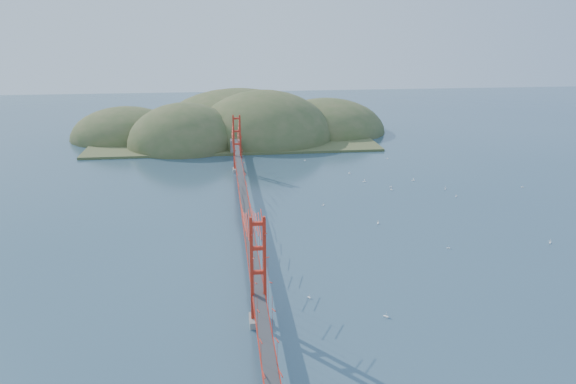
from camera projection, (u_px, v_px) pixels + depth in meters
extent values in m
plane|color=#335066|center=(245.00, 223.00, 86.37)|extent=(320.00, 320.00, 0.00)
cube|color=gray|center=(259.00, 320.00, 57.84)|extent=(2.00, 2.40, 0.70)
cube|color=gray|center=(238.00, 170.00, 114.69)|extent=(2.00, 2.40, 0.70)
cube|color=red|center=(245.00, 202.00, 85.38)|extent=(1.40, 92.00, 0.16)
cube|color=red|center=(245.00, 203.00, 85.44)|extent=(1.33, 92.00, 0.24)
cube|color=#38383A|center=(244.00, 202.00, 85.35)|extent=(1.19, 92.00, 0.03)
cube|color=gray|center=(235.00, 147.00, 129.46)|extent=(2.20, 2.60, 3.30)
cube|color=brown|center=(233.00, 137.00, 146.93)|extent=(70.00, 40.00, 0.60)
ellipsoid|color=brown|center=(185.00, 146.00, 138.03)|extent=(28.00, 28.00, 21.00)
ellipsoid|color=brown|center=(264.00, 139.00, 146.04)|extent=(36.00, 36.00, 25.00)
ellipsoid|color=brown|center=(326.00, 131.00, 155.70)|extent=(32.00, 32.00, 18.00)
ellipsoid|color=brown|center=(126.00, 137.00, 147.55)|extent=(28.00, 28.00, 16.00)
ellipsoid|color=brown|center=(239.00, 128.00, 160.50)|extent=(44.00, 44.00, 22.00)
cube|color=white|center=(550.00, 243.00, 78.40)|extent=(0.55, 0.58, 0.11)
cylinder|color=white|center=(550.00, 241.00, 78.30)|extent=(0.02, 0.02, 0.65)
cube|color=white|center=(522.00, 187.00, 104.11)|extent=(0.53, 0.41, 0.09)
cylinder|color=white|center=(523.00, 186.00, 104.03)|extent=(0.01, 0.01, 0.56)
cube|color=white|center=(387.00, 159.00, 125.09)|extent=(0.52, 0.29, 0.09)
cylinder|color=white|center=(387.00, 158.00, 125.01)|extent=(0.01, 0.01, 0.54)
cube|color=white|center=(445.00, 189.00, 103.00)|extent=(0.48, 0.56, 0.10)
cylinder|color=white|center=(445.00, 187.00, 102.91)|extent=(0.02, 0.02, 0.61)
cube|color=white|center=(323.00, 205.00, 94.15)|extent=(0.48, 0.48, 0.09)
cylinder|color=white|center=(323.00, 204.00, 94.07)|extent=(0.01, 0.01, 0.56)
cube|color=white|center=(364.00, 182.00, 107.59)|extent=(0.62, 0.32, 0.11)
cylinder|color=white|center=(364.00, 180.00, 107.49)|extent=(0.02, 0.02, 0.65)
cube|color=white|center=(448.00, 248.00, 76.68)|extent=(0.48, 0.38, 0.09)
cylinder|color=white|center=(449.00, 246.00, 76.60)|extent=(0.01, 0.01, 0.52)
cube|color=white|center=(305.00, 160.00, 123.62)|extent=(0.49, 0.21, 0.09)
cylinder|color=white|center=(305.00, 159.00, 123.54)|extent=(0.01, 0.01, 0.51)
cube|color=white|center=(309.00, 298.00, 63.16)|extent=(0.36, 0.50, 0.09)
cylinder|color=white|center=(309.00, 295.00, 63.08)|extent=(0.01, 0.01, 0.52)
cube|color=white|center=(386.00, 317.00, 59.12)|extent=(0.57, 0.55, 0.11)
cylinder|color=white|center=(386.00, 314.00, 59.02)|extent=(0.02, 0.02, 0.65)
cube|color=white|center=(378.00, 223.00, 85.80)|extent=(0.40, 0.64, 0.11)
cylinder|color=white|center=(378.00, 221.00, 85.70)|extent=(0.02, 0.02, 0.66)
cube|color=white|center=(391.00, 190.00, 102.56)|extent=(0.47, 0.54, 0.10)
cylinder|color=white|center=(391.00, 188.00, 102.47)|extent=(0.02, 0.02, 0.59)
cube|color=white|center=(456.00, 196.00, 98.73)|extent=(0.48, 0.46, 0.09)
cylinder|color=white|center=(456.00, 195.00, 98.65)|extent=(0.01, 0.01, 0.55)
cube|color=white|center=(391.00, 187.00, 104.24)|extent=(0.53, 0.39, 0.09)
cylinder|color=white|center=(391.00, 186.00, 104.15)|extent=(0.01, 0.01, 0.55)
cube|color=white|center=(350.00, 173.00, 113.32)|extent=(0.47, 0.64, 0.11)
cylinder|color=white|center=(350.00, 172.00, 113.22)|extent=(0.02, 0.02, 0.67)
cube|color=white|center=(413.00, 181.00, 108.32)|extent=(0.61, 0.24, 0.11)
cylinder|color=white|center=(413.00, 179.00, 108.22)|extent=(0.02, 0.02, 0.66)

